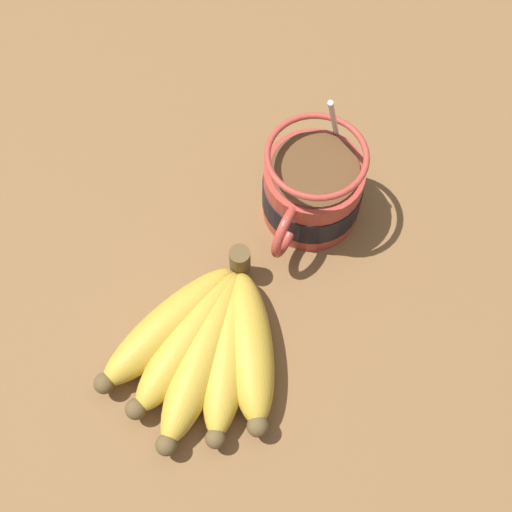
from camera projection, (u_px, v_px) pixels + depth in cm
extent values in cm
cube|color=brown|center=(245.00, 262.00, 71.42)|extent=(100.67, 100.67, 2.79)
cylinder|color=#B23D33|center=(312.00, 191.00, 69.32)|extent=(9.57, 9.57, 7.21)
cylinder|color=black|center=(312.00, 192.00, 69.55)|extent=(9.77, 9.77, 3.34)
torus|color=#B23D33|center=(287.00, 230.00, 65.99)|extent=(5.48, 0.90, 5.48)
cylinder|color=brown|center=(315.00, 169.00, 66.02)|extent=(8.37, 8.37, 0.40)
torus|color=#B23D33|center=(317.00, 156.00, 64.02)|extent=(9.57, 9.57, 0.60)
cylinder|color=#B2B2B7|center=(336.00, 129.00, 66.88)|extent=(5.84, 0.50, 13.79)
ellipsoid|color=#B2B2B7|center=(318.00, 189.00, 71.87)|extent=(3.00, 2.00, 0.80)
cylinder|color=brown|center=(240.00, 260.00, 66.61)|extent=(2.00, 2.00, 3.00)
ellipsoid|color=gold|center=(171.00, 325.00, 64.61)|extent=(16.04, 8.81, 4.19)
sphere|color=brown|center=(104.00, 383.00, 62.16)|extent=(1.89, 1.89, 1.89)
ellipsoid|color=gold|center=(187.00, 338.00, 64.09)|extent=(15.73, 5.54, 4.15)
sphere|color=brown|center=(136.00, 409.00, 61.15)|extent=(1.87, 1.87, 1.87)
ellipsoid|color=gold|center=(203.00, 354.00, 63.36)|extent=(17.34, 6.41, 4.18)
sphere|color=brown|center=(166.00, 445.00, 59.76)|extent=(1.88, 1.88, 1.88)
ellipsoid|color=gold|center=(228.00, 352.00, 63.57)|extent=(15.86, 9.16, 3.99)
sphere|color=brown|center=(215.00, 438.00, 60.10)|extent=(1.80, 1.80, 1.80)
ellipsoid|color=gold|center=(249.00, 346.00, 63.67)|extent=(14.37, 11.50, 4.26)
sphere|color=brown|center=(258.00, 426.00, 60.44)|extent=(1.92, 1.92, 1.92)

